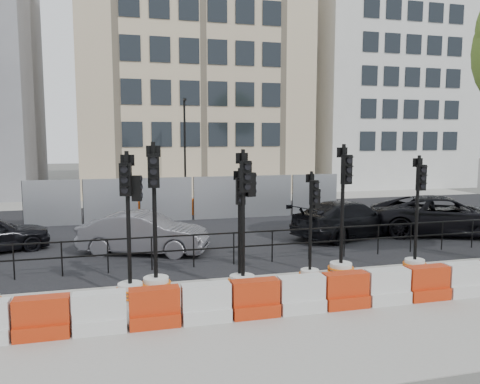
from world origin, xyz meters
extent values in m
plane|color=#51514C|center=(0.00, 0.00, 0.00)|extent=(120.00, 120.00, 0.00)
cube|color=gray|center=(0.00, -3.00, 0.01)|extent=(40.00, 6.00, 0.02)
cube|color=black|center=(0.00, 7.00, 0.01)|extent=(40.00, 14.00, 0.03)
cube|color=gray|center=(0.00, 16.00, 0.01)|extent=(40.00, 4.00, 0.02)
cube|color=tan|center=(2.00, 22.00, 9.00)|extent=(15.00, 10.00, 18.00)
cube|color=silver|center=(17.00, 22.00, 8.00)|extent=(12.00, 9.00, 16.00)
cylinder|color=black|center=(-6.00, 1.20, 0.50)|extent=(0.04, 0.04, 1.00)
cylinder|color=black|center=(-4.80, 1.20, 0.50)|extent=(0.04, 0.04, 1.00)
cylinder|color=black|center=(-3.60, 1.20, 0.50)|extent=(0.04, 0.04, 1.00)
cylinder|color=black|center=(-2.40, 1.20, 0.50)|extent=(0.04, 0.04, 1.00)
cylinder|color=black|center=(-1.20, 1.20, 0.50)|extent=(0.04, 0.04, 1.00)
cylinder|color=black|center=(0.00, 1.20, 0.50)|extent=(0.04, 0.04, 1.00)
cylinder|color=black|center=(1.20, 1.20, 0.50)|extent=(0.04, 0.04, 1.00)
cylinder|color=black|center=(2.40, 1.20, 0.50)|extent=(0.04, 0.04, 1.00)
cylinder|color=black|center=(3.60, 1.20, 0.50)|extent=(0.04, 0.04, 1.00)
cylinder|color=black|center=(4.80, 1.20, 0.50)|extent=(0.04, 0.04, 1.00)
cylinder|color=black|center=(6.00, 1.20, 0.50)|extent=(0.04, 0.04, 1.00)
cylinder|color=black|center=(7.20, 1.20, 0.50)|extent=(0.04, 0.04, 1.00)
cylinder|color=black|center=(8.40, 1.20, 0.50)|extent=(0.04, 0.04, 1.00)
cube|color=black|center=(0.00, 1.20, 0.98)|extent=(18.00, 0.04, 0.04)
cube|color=black|center=(0.00, 1.20, 0.55)|extent=(18.00, 0.04, 0.04)
cube|color=#989AA0|center=(-6.00, 9.00, 1.00)|extent=(2.30, 0.05, 2.00)
cylinder|color=black|center=(-7.15, 9.00, 1.00)|extent=(0.05, 0.05, 2.00)
cube|color=#989AA0|center=(-3.60, 9.00, 1.00)|extent=(2.30, 0.05, 2.00)
cylinder|color=black|center=(-4.75, 9.00, 1.00)|extent=(0.05, 0.05, 2.00)
cube|color=#989AA0|center=(-1.20, 9.00, 1.00)|extent=(2.30, 0.05, 2.00)
cylinder|color=black|center=(-2.35, 9.00, 1.00)|extent=(0.05, 0.05, 2.00)
cube|color=#989AA0|center=(1.20, 9.00, 1.00)|extent=(2.30, 0.05, 2.00)
cylinder|color=black|center=(0.05, 9.00, 1.00)|extent=(0.05, 0.05, 2.00)
cube|color=#989AA0|center=(3.60, 9.00, 1.00)|extent=(2.30, 0.05, 2.00)
cylinder|color=black|center=(2.45, 9.00, 1.00)|extent=(0.05, 0.05, 2.00)
cube|color=#989AA0|center=(6.00, 9.00, 1.00)|extent=(2.30, 0.05, 2.00)
cylinder|color=black|center=(4.85, 9.00, 1.00)|extent=(0.05, 0.05, 2.00)
cube|color=#F84110|center=(-4.00, 10.50, 0.40)|extent=(1.00, 0.40, 0.80)
cube|color=#F84110|center=(-2.00, 10.50, 0.40)|extent=(1.00, 0.40, 0.80)
cube|color=#F84110|center=(0.00, 10.50, 0.40)|extent=(1.00, 0.40, 0.80)
cube|color=#F84110|center=(2.00, 10.50, 0.40)|extent=(1.00, 0.40, 0.80)
cylinder|color=black|center=(0.50, 15.00, 3.00)|extent=(0.12, 0.12, 6.00)
cube|color=black|center=(0.50, 14.75, 5.90)|extent=(0.12, 0.50, 0.12)
cube|color=#B32E0E|center=(-4.72, -2.80, 0.15)|extent=(1.00, 0.50, 0.30)
cube|color=#B32E0E|center=(-4.72, -2.80, 0.55)|extent=(1.00, 0.35, 0.50)
cube|color=silver|center=(-3.67, -2.80, 0.15)|extent=(1.00, 0.50, 0.30)
cube|color=silver|center=(-3.67, -2.80, 0.55)|extent=(1.00, 0.35, 0.50)
cube|color=#B32E0E|center=(-2.62, -2.80, 0.15)|extent=(1.00, 0.50, 0.30)
cube|color=#B32E0E|center=(-2.62, -2.80, 0.55)|extent=(1.00, 0.35, 0.50)
cube|color=silver|center=(-1.58, -2.80, 0.15)|extent=(1.00, 0.50, 0.30)
cube|color=silver|center=(-1.58, -2.80, 0.55)|extent=(1.00, 0.35, 0.50)
cube|color=#B32E0E|center=(-0.52, -2.80, 0.15)|extent=(1.00, 0.50, 0.30)
cube|color=#B32E0E|center=(-0.52, -2.80, 0.55)|extent=(1.00, 0.35, 0.50)
cube|color=silver|center=(0.53, -2.80, 0.15)|extent=(1.00, 0.50, 0.30)
cube|color=silver|center=(0.53, -2.80, 0.55)|extent=(1.00, 0.35, 0.50)
cube|color=#B32E0E|center=(1.58, -2.80, 0.15)|extent=(1.00, 0.50, 0.30)
cube|color=#B32E0E|center=(1.58, -2.80, 0.55)|extent=(1.00, 0.35, 0.50)
cube|color=silver|center=(2.63, -2.80, 0.15)|extent=(1.00, 0.50, 0.30)
cube|color=silver|center=(2.63, -2.80, 0.55)|extent=(1.00, 0.35, 0.50)
cube|color=#B32E0E|center=(3.67, -2.80, 0.15)|extent=(1.00, 0.50, 0.30)
cube|color=#B32E0E|center=(3.67, -2.80, 0.55)|extent=(1.00, 0.35, 0.50)
cube|color=silver|center=(4.73, -2.80, 0.15)|extent=(1.00, 0.50, 0.30)
cube|color=silver|center=(4.73, -2.80, 0.55)|extent=(1.00, 0.35, 0.50)
cylinder|color=silver|center=(-3.06, -1.14, 0.21)|extent=(0.57, 0.57, 0.42)
torus|color=#DC5C0C|center=(-3.06, -1.14, 0.13)|extent=(0.69, 0.69, 0.05)
torus|color=#DC5C0C|center=(-3.06, -1.14, 0.21)|extent=(0.69, 0.69, 0.05)
torus|color=#DC5C0C|center=(-3.06, -1.14, 0.30)|extent=(0.69, 0.69, 0.05)
cylinder|color=black|center=(-3.06, -1.14, 1.90)|extent=(0.10, 0.10, 3.17)
cube|color=black|center=(-3.10, -1.26, 2.85)|extent=(0.29, 0.21, 0.74)
cylinder|color=black|center=(-3.12, -1.35, 2.62)|extent=(0.17, 0.10, 0.16)
cylinder|color=black|center=(-3.12, -1.35, 2.85)|extent=(0.17, 0.10, 0.16)
cylinder|color=black|center=(-3.12, -1.35, 3.08)|extent=(0.17, 0.10, 0.16)
cube|color=black|center=(-3.04, -1.08, 3.27)|extent=(0.31, 0.12, 0.25)
cube|color=black|center=(-2.86, -1.20, 2.64)|extent=(0.24, 0.19, 0.58)
cylinder|color=silver|center=(-2.45, -0.91, 0.22)|extent=(0.60, 0.60, 0.45)
torus|color=#DC5C0C|center=(-2.45, -0.91, 0.13)|extent=(0.73, 0.73, 0.06)
torus|color=#DC5C0C|center=(-2.45, -0.91, 0.22)|extent=(0.73, 0.73, 0.06)
torus|color=#DC5C0C|center=(-2.45, -0.91, 0.31)|extent=(0.73, 0.73, 0.06)
cylinder|color=black|center=(-2.45, -0.91, 2.01)|extent=(0.10, 0.10, 3.35)
cube|color=black|center=(-2.46, -1.04, 3.02)|extent=(0.28, 0.18, 0.78)
cylinder|color=black|center=(-2.47, -1.13, 2.77)|extent=(0.17, 0.07, 0.17)
cylinder|color=black|center=(-2.47, -1.13, 3.02)|extent=(0.17, 0.07, 0.17)
cylinder|color=black|center=(-2.47, -1.13, 3.26)|extent=(0.17, 0.07, 0.17)
cube|color=black|center=(-2.44, -0.84, 3.46)|extent=(0.34, 0.06, 0.27)
cylinder|color=silver|center=(-0.37, -1.23, 0.21)|extent=(0.57, 0.57, 0.42)
torus|color=#DC5C0C|center=(-0.37, -1.23, 0.13)|extent=(0.69, 0.69, 0.05)
torus|color=#DC5C0C|center=(-0.37, -1.23, 0.21)|extent=(0.69, 0.69, 0.05)
torus|color=#DC5C0C|center=(-0.37, -1.23, 0.30)|extent=(0.69, 0.69, 0.05)
cylinder|color=black|center=(-0.37, -1.23, 1.91)|extent=(0.10, 0.10, 3.19)
cube|color=black|center=(-0.34, -1.36, 2.87)|extent=(0.28, 0.20, 0.74)
cylinder|color=black|center=(-0.32, -1.44, 2.63)|extent=(0.17, 0.09, 0.16)
cylinder|color=black|center=(-0.32, -1.44, 2.87)|extent=(0.17, 0.09, 0.16)
cylinder|color=black|center=(-0.32, -1.44, 3.10)|extent=(0.17, 0.09, 0.16)
cube|color=black|center=(-0.38, -1.17, 3.29)|extent=(0.32, 0.11, 0.25)
cube|color=black|center=(-0.16, -1.18, 2.66)|extent=(0.24, 0.18, 0.58)
cylinder|color=silver|center=(-0.40, -1.03, 0.18)|extent=(0.50, 0.50, 0.37)
torus|color=#DC5C0C|center=(-0.40, -1.03, 0.11)|extent=(0.60, 0.60, 0.05)
torus|color=#DC5C0C|center=(-0.40, -1.03, 0.18)|extent=(0.60, 0.60, 0.05)
torus|color=#DC5C0C|center=(-0.40, -1.03, 0.26)|extent=(0.60, 0.60, 0.05)
cylinder|color=black|center=(-0.40, -1.03, 1.66)|extent=(0.08, 0.08, 2.77)
cube|color=black|center=(-0.40, -1.14, 2.50)|extent=(0.23, 0.14, 0.65)
cylinder|color=black|center=(-0.41, -1.21, 2.29)|extent=(0.14, 0.05, 0.14)
cylinder|color=black|center=(-0.41, -1.21, 2.50)|extent=(0.14, 0.05, 0.14)
cylinder|color=black|center=(-0.41, -1.21, 2.70)|extent=(0.14, 0.05, 0.14)
cube|color=black|center=(-0.40, -0.97, 2.87)|extent=(0.28, 0.04, 0.22)
cylinder|color=silver|center=(1.52, -0.93, 0.18)|extent=(0.48, 0.48, 0.35)
torus|color=#DC5C0C|center=(1.52, -0.93, 0.11)|extent=(0.58, 0.58, 0.04)
torus|color=#DC5C0C|center=(1.52, -0.93, 0.18)|extent=(0.58, 0.58, 0.04)
torus|color=#DC5C0C|center=(1.52, -0.93, 0.25)|extent=(0.58, 0.58, 0.04)
cylinder|color=black|center=(1.52, -0.93, 1.60)|extent=(0.08, 0.08, 2.66)
cube|color=black|center=(1.55, -1.03, 2.39)|extent=(0.24, 0.18, 0.62)
cylinder|color=black|center=(1.58, -1.10, 2.20)|extent=(0.14, 0.08, 0.13)
cylinder|color=black|center=(1.58, -1.10, 2.39)|extent=(0.14, 0.08, 0.13)
cylinder|color=black|center=(1.58, -1.10, 2.59)|extent=(0.14, 0.08, 0.13)
cube|color=black|center=(1.51, -0.88, 2.75)|extent=(0.26, 0.11, 0.21)
cube|color=black|center=(1.69, -0.88, 2.22)|extent=(0.20, 0.16, 0.49)
cylinder|color=silver|center=(2.47, -0.81, 0.22)|extent=(0.59, 0.59, 0.44)
torus|color=#DC5C0C|center=(2.47, -0.81, 0.13)|extent=(0.71, 0.71, 0.05)
torus|color=#DC5C0C|center=(2.47, -0.81, 0.22)|extent=(0.71, 0.71, 0.05)
torus|color=#DC5C0C|center=(2.47, -0.81, 0.31)|extent=(0.71, 0.71, 0.05)
cylinder|color=black|center=(2.47, -0.81, 1.97)|extent=(0.10, 0.10, 3.29)
cube|color=black|center=(2.50, -0.94, 2.96)|extent=(0.29, 0.21, 0.77)
cylinder|color=black|center=(2.52, -1.03, 2.72)|extent=(0.17, 0.09, 0.16)
cylinder|color=black|center=(2.52, -1.03, 2.96)|extent=(0.17, 0.09, 0.16)
cylinder|color=black|center=(2.52, -1.03, 3.20)|extent=(0.17, 0.09, 0.16)
cube|color=black|center=(2.45, -0.75, 3.39)|extent=(0.33, 0.10, 0.26)
cylinder|color=silver|center=(4.71, -0.87, 0.20)|extent=(0.54, 0.54, 0.40)
torus|color=#DC5C0C|center=(4.71, -0.87, 0.12)|extent=(0.65, 0.65, 0.05)
torus|color=#DC5C0C|center=(4.71, -0.87, 0.20)|extent=(0.65, 0.65, 0.05)
torus|color=#DC5C0C|center=(4.71, -0.87, 0.28)|extent=(0.65, 0.65, 0.05)
cylinder|color=black|center=(4.71, -0.87, 1.80)|extent=(0.09, 0.09, 3.00)
cube|color=black|center=(4.71, -0.99, 2.70)|extent=(0.24, 0.14, 0.70)
cylinder|color=black|center=(4.71, -1.07, 2.48)|extent=(0.15, 0.05, 0.15)
cylinder|color=black|center=(4.71, -1.07, 2.70)|extent=(0.15, 0.05, 0.15)
cylinder|color=black|center=(4.71, -1.07, 2.92)|extent=(0.15, 0.05, 0.15)
cube|color=black|center=(4.71, -0.81, 3.10)|extent=(0.30, 0.04, 0.24)
imported|color=#4F4F54|center=(-2.50, 3.28, 0.68)|extent=(4.20, 5.09, 1.36)
imported|color=black|center=(5.16, 3.92, 0.70)|extent=(4.95, 6.04, 1.40)
imported|color=black|center=(8.98, 3.37, 0.76)|extent=(6.23, 7.18, 1.52)
camera|label=1|loc=(-3.24, -11.97, 3.79)|focal=35.00mm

